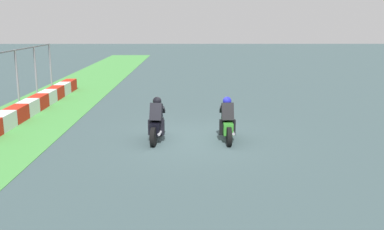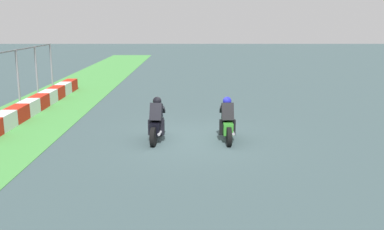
{
  "view_description": "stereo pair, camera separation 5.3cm",
  "coord_description": "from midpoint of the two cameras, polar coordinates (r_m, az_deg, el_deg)",
  "views": [
    {
      "loc": [
        -14.47,
        0.09,
        4.07
      ],
      "look_at": [
        -0.19,
        0.02,
        0.9
      ],
      "focal_mm": 40.31,
      "sensor_mm": 36.0,
      "label": 1
    },
    {
      "loc": [
        -14.47,
        0.04,
        4.07
      ],
      "look_at": [
        -0.19,
        0.02,
        0.9
      ],
      "focal_mm": 40.31,
      "sensor_mm": 36.0,
      "label": 2
    }
  ],
  "objects": [
    {
      "name": "ground_plane",
      "position": [
        15.04,
        -0.03,
        -3.2
      ],
      "size": [
        120.0,
        120.0,
        0.0
      ],
      "primitive_type": "plane",
      "color": "#384C4E"
    },
    {
      "name": "rider_lane_a",
      "position": [
        14.75,
        4.57,
        -1.04
      ],
      "size": [
        2.04,
        0.54,
        1.51
      ],
      "rotation": [
        0.0,
        0.0,
        0.02
      ],
      "color": "black",
      "rests_on": "ground_plane"
    },
    {
      "name": "rider_lane_b",
      "position": [
        14.73,
        -4.77,
        -1.07
      ],
      "size": [
        2.04,
        0.56,
        1.51
      ],
      "rotation": [
        0.0,
        0.0,
        -0.09
      ],
      "color": "black",
      "rests_on": "ground_plane"
    }
  ]
}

